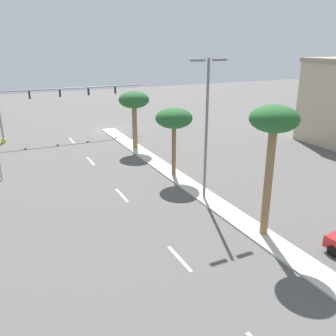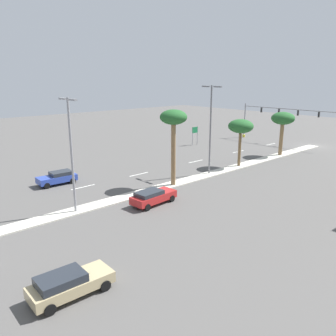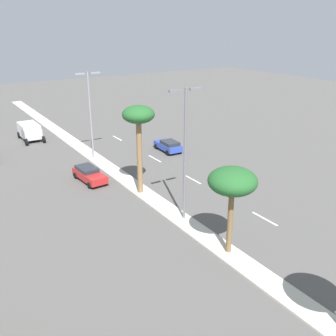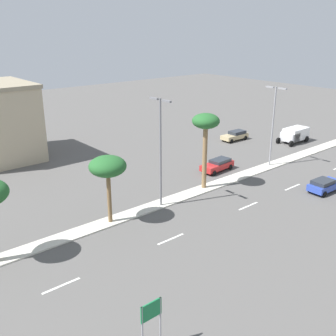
# 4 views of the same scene
# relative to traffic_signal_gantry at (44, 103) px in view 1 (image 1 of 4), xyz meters

# --- Properties ---
(ground_plane) EXTENTS (160.00, 160.00, 0.00)m
(ground_plane) POSITION_rel_traffic_signal_gantry_xyz_m (-8.41, 32.19, -4.52)
(ground_plane) COLOR #565451
(lane_stripe_front) EXTENTS (0.20, 2.80, 0.01)m
(lane_stripe_front) POSITION_rel_traffic_signal_gantry_xyz_m (-2.49, 2.68, -4.52)
(lane_stripe_front) COLOR silver
(lane_stripe_front) RESTS_ON ground
(lane_stripe_rear) EXTENTS (0.20, 2.80, 0.01)m
(lane_stripe_rear) POSITION_rel_traffic_signal_gantry_xyz_m (-2.49, 12.09, -4.52)
(lane_stripe_rear) COLOR silver
(lane_stripe_rear) RESTS_ON ground
(lane_stripe_center) EXTENTS (0.20, 2.80, 0.01)m
(lane_stripe_center) POSITION_rel_traffic_signal_gantry_xyz_m (-2.49, 22.01, -4.52)
(lane_stripe_center) COLOR silver
(lane_stripe_center) RESTS_ON ground
(lane_stripe_trailing) EXTENTS (0.20, 2.80, 0.01)m
(lane_stripe_trailing) POSITION_rel_traffic_signal_gantry_xyz_m (-2.49, 32.15, -4.52)
(lane_stripe_trailing) COLOR silver
(lane_stripe_trailing) RESTS_ON ground
(traffic_signal_gantry) EXTENTS (18.61, 0.53, 6.66)m
(traffic_signal_gantry) POSITION_rel_traffic_signal_gantry_xyz_m (0.00, 0.00, 0.00)
(traffic_signal_gantry) COLOR gray
(traffic_signal_gantry) RESTS_ON ground
(palm_tree_right) EXTENTS (3.43, 3.43, 6.50)m
(palm_tree_right) POSITION_rel_traffic_signal_gantry_xyz_m (-8.42, 9.62, 0.96)
(palm_tree_right) COLOR olive
(palm_tree_right) RESTS_ON median_curb
(palm_tree_left) EXTENTS (3.29, 3.29, 6.21)m
(palm_tree_left) POSITION_rel_traffic_signal_gantry_xyz_m (-8.32, 19.80, 0.81)
(palm_tree_left) COLOR brown
(palm_tree_left) RESTS_ON median_curb
(palm_tree_far) EXTENTS (2.90, 2.90, 8.23)m
(palm_tree_far) POSITION_rel_traffic_signal_gantry_xyz_m (-8.63, 32.04, 2.58)
(palm_tree_far) COLOR olive
(palm_tree_far) RESTS_ON median_curb
(street_lamp_right) EXTENTS (2.90, 0.24, 10.59)m
(street_lamp_right) POSITION_rel_traffic_signal_gantry_xyz_m (-8.12, 25.54, 1.75)
(street_lamp_right) COLOR slate
(street_lamp_right) RESTS_ON median_curb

